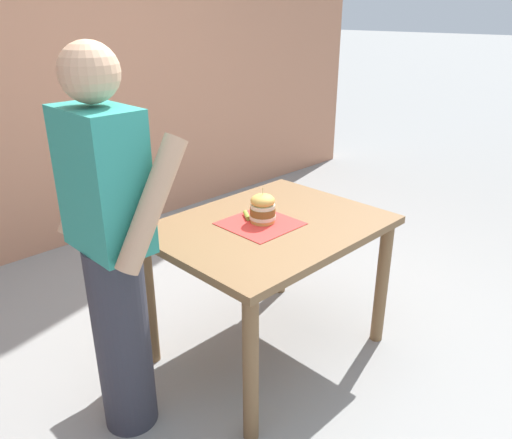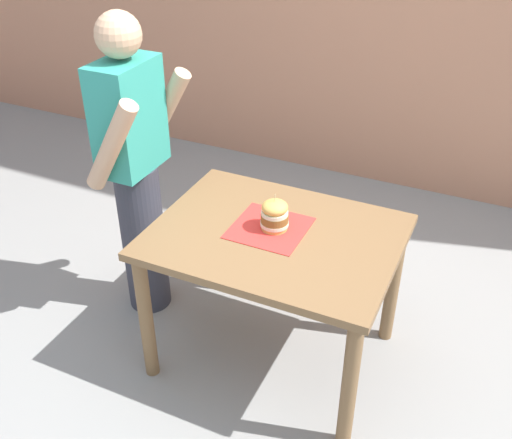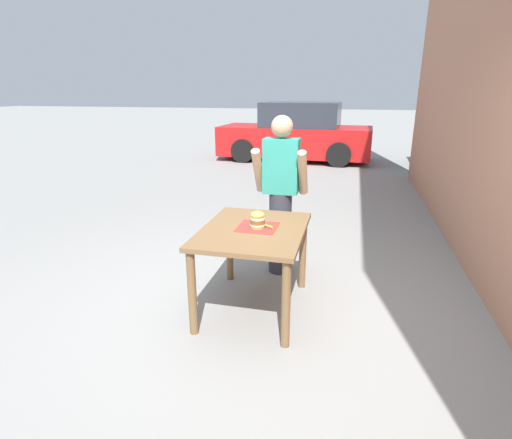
# 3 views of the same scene
# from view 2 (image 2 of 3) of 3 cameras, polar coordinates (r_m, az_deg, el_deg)

# --- Properties ---
(ground_plane) EXTENTS (80.00, 80.00, 0.00)m
(ground_plane) POSITION_cam_2_polar(r_m,az_deg,el_deg) (3.30, 1.62, -12.57)
(ground_plane) COLOR gray
(patio_table) EXTENTS (0.88, 1.15, 0.78)m
(patio_table) POSITION_cam_2_polar(r_m,az_deg,el_deg) (2.87, 1.82, -3.34)
(patio_table) COLOR brown
(patio_table) RESTS_ON ground
(serving_paper) EXTENTS (0.35, 0.35, 0.00)m
(serving_paper) POSITION_cam_2_polar(r_m,az_deg,el_deg) (2.83, 1.29, -0.80)
(serving_paper) COLOR red
(serving_paper) RESTS_ON patio_table
(sandwich) EXTENTS (0.13, 0.13, 0.19)m
(sandwich) POSITION_cam_2_polar(r_m,az_deg,el_deg) (2.79, 1.79, 0.45)
(sandwich) COLOR gold
(sandwich) RESTS_ON serving_paper
(pickle_spear) EXTENTS (0.09, 0.07, 0.02)m
(pickle_spear) POSITION_cam_2_polar(r_m,az_deg,el_deg) (2.90, 2.19, 0.43)
(pickle_spear) COLOR #8EA83D
(pickle_spear) RESTS_ON serving_paper
(diner_across_table) EXTENTS (0.55, 0.35, 1.69)m
(diner_across_table) POSITION_cam_2_polar(r_m,az_deg,el_deg) (3.17, -11.40, 4.68)
(diner_across_table) COLOR #33333D
(diner_across_table) RESTS_ON ground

